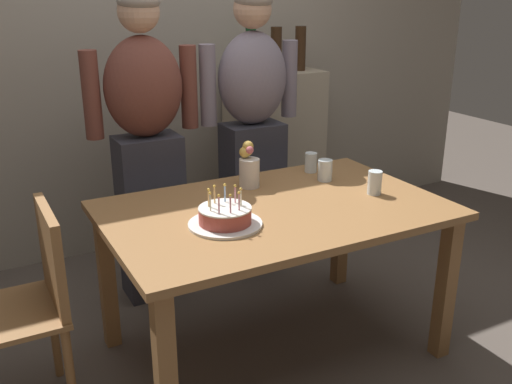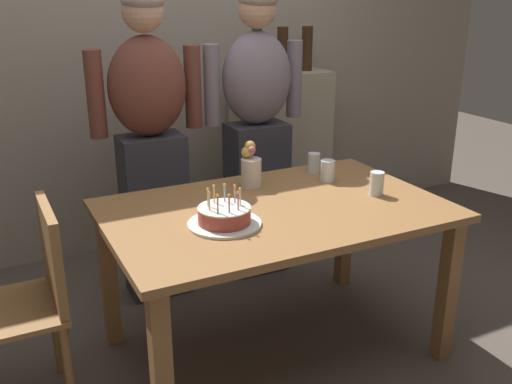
{
  "view_description": "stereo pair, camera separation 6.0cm",
  "coord_description": "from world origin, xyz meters",
  "px_view_note": "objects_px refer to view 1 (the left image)",
  "views": [
    {
      "loc": [
        -1.2,
        -2.08,
        1.67
      ],
      "look_at": [
        -0.11,
        -0.04,
        0.84
      ],
      "focal_mm": 40.52,
      "sensor_mm": 36.0,
      "label": 1
    },
    {
      "loc": [
        -1.15,
        -2.11,
        1.67
      ],
      "look_at": [
        -0.11,
        -0.04,
        0.84
      ],
      "focal_mm": 40.52,
      "sensor_mm": 36.0,
      "label": 2
    }
  ],
  "objects_px": {
    "flower_vase": "(249,167)",
    "water_glass_far": "(375,183)",
    "dining_chair": "(30,297)",
    "person_woman_cardigan": "(253,132)",
    "person_man_bearded": "(147,145)",
    "water_glass_side": "(325,170)",
    "birthday_cake": "(225,217)",
    "water_glass_near": "(311,162)"
  },
  "relations": [
    {
      "from": "person_man_bearded",
      "to": "water_glass_side",
      "type": "bearing_deg",
      "value": 140.07
    },
    {
      "from": "birthday_cake",
      "to": "person_woman_cardigan",
      "type": "relative_size",
      "value": 0.18
    },
    {
      "from": "water_glass_far",
      "to": "person_woman_cardigan",
      "type": "height_order",
      "value": "person_woman_cardigan"
    },
    {
      "from": "person_woman_cardigan",
      "to": "water_glass_near",
      "type": "bearing_deg",
      "value": 103.59
    },
    {
      "from": "water_glass_far",
      "to": "person_man_bearded",
      "type": "xyz_separation_m",
      "value": [
        -0.82,
        0.88,
        0.08
      ]
    },
    {
      "from": "flower_vase",
      "to": "person_man_bearded",
      "type": "bearing_deg",
      "value": 124.16
    },
    {
      "from": "water_glass_side",
      "to": "flower_vase",
      "type": "xyz_separation_m",
      "value": [
        -0.38,
        0.1,
        0.04
      ]
    },
    {
      "from": "person_woman_cardigan",
      "to": "dining_chair",
      "type": "distance_m",
      "value": 1.58
    },
    {
      "from": "dining_chair",
      "to": "birthday_cake",
      "type": "bearing_deg",
      "value": 76.16
    },
    {
      "from": "dining_chair",
      "to": "person_man_bearded",
      "type": "bearing_deg",
      "value": 134.21
    },
    {
      "from": "birthday_cake",
      "to": "flower_vase",
      "type": "distance_m",
      "value": 0.5
    },
    {
      "from": "flower_vase",
      "to": "person_man_bearded",
      "type": "xyz_separation_m",
      "value": [
        -0.34,
        0.51,
        0.03
      ]
    },
    {
      "from": "birthday_cake",
      "to": "water_glass_far",
      "type": "relative_size",
      "value": 2.71
    },
    {
      "from": "water_glass_far",
      "to": "flower_vase",
      "type": "height_order",
      "value": "flower_vase"
    },
    {
      "from": "water_glass_far",
      "to": "flower_vase",
      "type": "xyz_separation_m",
      "value": [
        -0.47,
        0.38,
        0.04
      ]
    },
    {
      "from": "birthday_cake",
      "to": "person_man_bearded",
      "type": "height_order",
      "value": "person_man_bearded"
    },
    {
      "from": "water_glass_near",
      "to": "water_glass_far",
      "type": "bearing_deg",
      "value": -79.93
    },
    {
      "from": "dining_chair",
      "to": "person_woman_cardigan",
      "type": "bearing_deg",
      "value": 117.53
    },
    {
      "from": "flower_vase",
      "to": "person_woman_cardigan",
      "type": "bearing_deg",
      "value": 60.47
    },
    {
      "from": "water_glass_far",
      "to": "dining_chair",
      "type": "relative_size",
      "value": 0.13
    },
    {
      "from": "birthday_cake",
      "to": "water_glass_near",
      "type": "xyz_separation_m",
      "value": [
        0.71,
        0.45,
        0.02
      ]
    },
    {
      "from": "water_glass_side",
      "to": "dining_chair",
      "type": "bearing_deg",
      "value": -175.96
    },
    {
      "from": "water_glass_far",
      "to": "water_glass_side",
      "type": "relative_size",
      "value": 1.05
    },
    {
      "from": "person_woman_cardigan",
      "to": "water_glass_side",
      "type": "bearing_deg",
      "value": 98.75
    },
    {
      "from": "person_man_bearded",
      "to": "person_woman_cardigan",
      "type": "relative_size",
      "value": 1.0
    },
    {
      "from": "water_glass_near",
      "to": "person_man_bearded",
      "type": "bearing_deg",
      "value": 148.6
    },
    {
      "from": "water_glass_side",
      "to": "water_glass_far",
      "type": "bearing_deg",
      "value": -71.48
    },
    {
      "from": "person_man_bearded",
      "to": "person_woman_cardigan",
      "type": "height_order",
      "value": "same"
    },
    {
      "from": "water_glass_far",
      "to": "water_glass_side",
      "type": "height_order",
      "value": "water_glass_far"
    },
    {
      "from": "birthday_cake",
      "to": "water_glass_near",
      "type": "relative_size",
      "value": 2.96
    },
    {
      "from": "water_glass_near",
      "to": "person_woman_cardigan",
      "type": "xyz_separation_m",
      "value": [
        -0.11,
        0.45,
        0.08
      ]
    },
    {
      "from": "person_woman_cardigan",
      "to": "birthday_cake",
      "type": "bearing_deg",
      "value": 56.3
    },
    {
      "from": "water_glass_side",
      "to": "flower_vase",
      "type": "height_order",
      "value": "flower_vase"
    },
    {
      "from": "flower_vase",
      "to": "dining_chair",
      "type": "xyz_separation_m",
      "value": [
        -1.07,
        -0.2,
        -0.32
      ]
    },
    {
      "from": "birthday_cake",
      "to": "flower_vase",
      "type": "height_order",
      "value": "flower_vase"
    },
    {
      "from": "flower_vase",
      "to": "water_glass_far",
      "type": "bearing_deg",
      "value": -38.42
    },
    {
      "from": "birthday_cake",
      "to": "dining_chair",
      "type": "height_order",
      "value": "birthday_cake"
    },
    {
      "from": "person_woman_cardigan",
      "to": "flower_vase",
      "type": "bearing_deg",
      "value": 60.47
    },
    {
      "from": "flower_vase",
      "to": "water_glass_near",
      "type": "bearing_deg",
      "value": 7.9
    },
    {
      "from": "person_man_bearded",
      "to": "flower_vase",
      "type": "bearing_deg",
      "value": 124.16
    },
    {
      "from": "water_glass_far",
      "to": "dining_chair",
      "type": "height_order",
      "value": "dining_chair"
    },
    {
      "from": "water_glass_near",
      "to": "person_man_bearded",
      "type": "distance_m",
      "value": 0.87
    }
  ]
}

